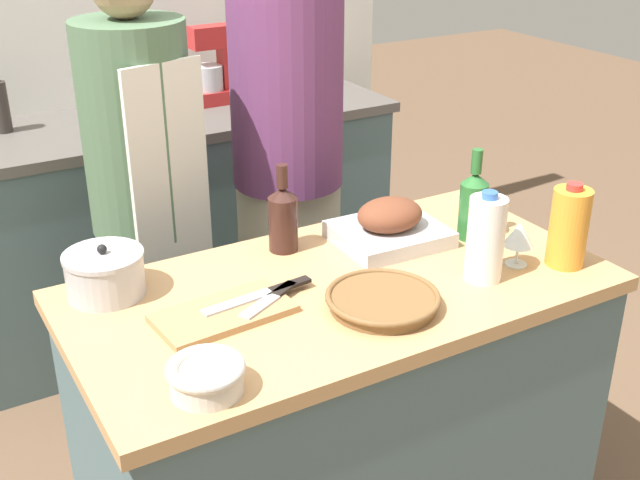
{
  "coord_description": "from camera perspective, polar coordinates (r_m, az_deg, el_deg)",
  "views": [
    {
      "loc": [
        -0.95,
        -1.53,
        1.85
      ],
      "look_at": [
        0.0,
        0.11,
        0.96
      ],
      "focal_mm": 45.0,
      "sensor_mm": 36.0,
      "label": 1
    }
  ],
  "objects": [
    {
      "name": "cutting_board",
      "position": [
        1.92,
        -6.92,
        -5.16
      ],
      "size": [
        0.34,
        0.19,
        0.02
      ],
      "color": "#AD7F51",
      "rests_on": "kitchen_island"
    },
    {
      "name": "mixing_bowl",
      "position": [
        1.65,
        -8.09,
        -9.54
      ],
      "size": [
        0.16,
        0.16,
        0.07
      ],
      "color": "beige",
      "rests_on": "kitchen_island"
    },
    {
      "name": "stock_pot",
      "position": [
        2.04,
        -15.04,
        -2.34
      ],
      "size": [
        0.2,
        0.2,
        0.14
      ],
      "color": "#B7B7BC",
      "rests_on": "kitchen_island"
    },
    {
      "name": "knife_paring",
      "position": [
        1.94,
        -3.51,
        -4.15
      ],
      "size": [
        0.19,
        0.12,
        0.01
      ],
      "color": "#B7B7BC",
      "rests_on": "cutting_board"
    },
    {
      "name": "juice_jug",
      "position": [
        2.2,
        17.27,
        0.88
      ],
      "size": [
        0.1,
        0.1,
        0.23
      ],
      "color": "orange",
      "rests_on": "kitchen_island"
    },
    {
      "name": "kitchen_island",
      "position": [
        2.29,
        1.38,
        -12.79
      ],
      "size": [
        1.38,
        0.71,
        0.88
      ],
      "color": "#4C666B",
      "rests_on": "ground_plane"
    },
    {
      "name": "wine_bottle_green",
      "position": [
        2.3,
        10.84,
        2.55
      ],
      "size": [
        0.08,
        0.08,
        0.26
      ],
      "color": "#28662D",
      "rests_on": "kitchen_island"
    },
    {
      "name": "wine_glass_left",
      "position": [
        2.44,
        11.09,
        3.51
      ],
      "size": [
        0.08,
        0.08,
        0.12
      ],
      "color": "silver",
      "rests_on": "kitchen_island"
    },
    {
      "name": "wine_glass_right",
      "position": [
        2.17,
        13.98,
        0.35
      ],
      "size": [
        0.08,
        0.08,
        0.12
      ],
      "color": "silver",
      "rests_on": "kitchen_island"
    },
    {
      "name": "condiment_bottle_short",
      "position": [
        3.1,
        -14.61,
        8.6
      ],
      "size": [
        0.05,
        0.05,
        0.15
      ],
      "color": "#332D28",
      "rests_on": "back_counter"
    },
    {
      "name": "condiment_bottle_extra",
      "position": [
        3.23,
        -21.79,
        8.8
      ],
      "size": [
        0.06,
        0.06,
        0.21
      ],
      "color": "#332D28",
      "rests_on": "back_counter"
    },
    {
      "name": "stand_mixer",
      "position": [
        3.42,
        -7.62,
        11.81
      ],
      "size": [
        0.18,
        0.14,
        0.32
      ],
      "color": "#B22323",
      "rests_on": "back_counter"
    },
    {
      "name": "wine_bottle_dark",
      "position": [
        2.19,
        -2.65,
        1.65
      ],
      "size": [
        0.08,
        0.08,
        0.25
      ],
      "color": "#381E19",
      "rests_on": "kitchen_island"
    },
    {
      "name": "back_counter",
      "position": [
        3.42,
        -11.41,
        0.94
      ],
      "size": [
        2.0,
        0.6,
        0.93
      ],
      "color": "#4C666B",
      "rests_on": "ground_plane"
    },
    {
      "name": "person_cook_guest",
      "position": [
        2.78,
        -2.32,
        6.51
      ],
      "size": [
        0.38,
        0.38,
        1.74
      ],
      "rotation": [
        0.0,
        0.0,
        0.09
      ],
      "color": "beige",
      "rests_on": "ground_plane"
    },
    {
      "name": "wicker_basket",
      "position": [
        1.94,
        4.48,
        -4.27
      ],
      "size": [
        0.28,
        0.28,
        0.04
      ],
      "color": "brown",
      "rests_on": "kitchen_island"
    },
    {
      "name": "person_cook_aproned",
      "position": [
        2.6,
        -12.37,
        3.3
      ],
      "size": [
        0.34,
        0.36,
        1.63
      ],
      "rotation": [
        0.0,
        0.0,
        0.23
      ],
      "color": "beige",
      "rests_on": "ground_plane"
    },
    {
      "name": "roasting_pan",
      "position": [
        2.26,
        4.96,
        1.02
      ],
      "size": [
        0.3,
        0.27,
        0.13
      ],
      "color": "#BCBCC1",
      "rests_on": "kitchen_island"
    },
    {
      "name": "milk_jug",
      "position": [
        2.07,
        11.69,
        0.09
      ],
      "size": [
        0.1,
        0.1,
        0.24
      ],
      "color": "white",
      "rests_on": "kitchen_island"
    },
    {
      "name": "knife_chef",
      "position": [
        1.96,
        -4.15,
        -3.86
      ],
      "size": [
        0.3,
        0.06,
        0.01
      ],
      "color": "#B7B7BC",
      "rests_on": "cutting_board"
    },
    {
      "name": "back_wall",
      "position": [
        3.51,
        -14.56,
        15.1
      ],
      "size": [
        2.5,
        0.1,
        2.55
      ],
      "color": "silver",
      "rests_on": "ground_plane"
    }
  ]
}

